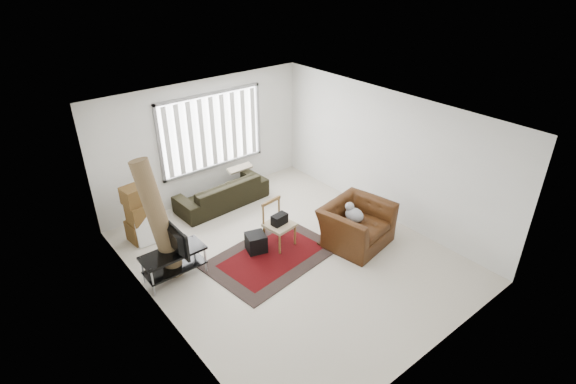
% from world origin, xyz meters
% --- Properties ---
extents(room, '(6.00, 6.02, 2.71)m').
position_xyz_m(room, '(0.03, 0.51, 1.76)').
color(room, beige).
rests_on(room, ground).
extents(persian_rug, '(2.50, 1.83, 0.02)m').
position_xyz_m(persian_rug, '(-0.30, 0.19, 0.01)').
color(persian_rug, black).
rests_on(persian_rug, ground).
extents(tv_stand, '(1.08, 0.49, 0.54)m').
position_xyz_m(tv_stand, '(-1.95, 0.78, 0.39)').
color(tv_stand, black).
rests_on(tv_stand, ground).
extents(tv, '(0.11, 0.88, 0.50)m').
position_xyz_m(tv, '(-1.95, 0.78, 0.79)').
color(tv, black).
rests_on(tv, tv_stand).
extents(subwoofer, '(0.43, 0.43, 0.35)m').
position_xyz_m(subwoofer, '(-0.41, 0.53, 0.19)').
color(subwoofer, black).
rests_on(subwoofer, persian_rug).
extents(moving_boxes, '(0.51, 0.48, 1.15)m').
position_xyz_m(moving_boxes, '(-1.93, 2.27, 0.53)').
color(moving_boxes, brown).
rests_on(moving_boxes, ground).
extents(white_flatpack, '(0.59, 0.25, 0.75)m').
position_xyz_m(white_flatpack, '(-1.81, 2.06, 0.37)').
color(white_flatpack, silver).
rests_on(white_flatpack, ground).
extents(rolled_rug, '(0.59, 0.85, 2.15)m').
position_xyz_m(rolled_rug, '(-2.00, 1.06, 1.08)').
color(rolled_rug, brown).
rests_on(rolled_rug, ground).
extents(sofa, '(2.11, 0.99, 0.80)m').
position_xyz_m(sofa, '(0.04, 2.45, 0.40)').
color(sofa, black).
rests_on(sofa, ground).
extents(side_chair, '(0.55, 0.55, 0.92)m').
position_xyz_m(side_chair, '(0.05, 0.42, 0.51)').
color(side_chair, '#968462').
rests_on(side_chair, ground).
extents(armchair, '(1.43, 1.30, 0.93)m').
position_xyz_m(armchair, '(1.25, -0.45, 0.47)').
color(armchair, '#3E200C').
rests_on(armchair, ground).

